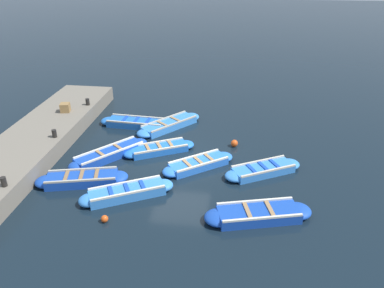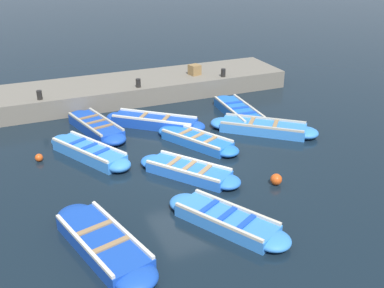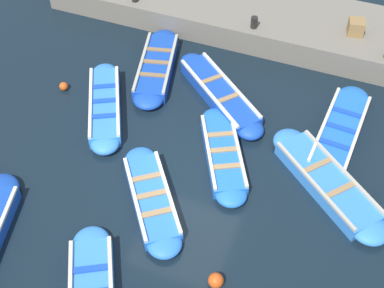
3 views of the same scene
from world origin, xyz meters
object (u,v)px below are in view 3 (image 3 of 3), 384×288
boat_near_quay (219,94)px  boat_far_corner (327,182)px  wooden_crate (356,27)px  buoy_orange_near (64,86)px  boat_outer_left (152,199)px  boat_end_of_row (105,106)px  boat_centre (157,67)px  boat_drifting (223,154)px  boat_outer_right (339,133)px  bollard_mid_north (254,22)px  buoy_yellow_far (216,281)px

boat_near_quay → boat_far_corner: bearing=59.5°
wooden_crate → buoy_orange_near: 8.51m
boat_outer_left → boat_end_of_row: 3.37m
boat_centre → boat_outer_left: 4.68m
boat_drifting → boat_outer_right: bearing=124.5°
boat_outer_left → boat_drifting: size_ratio=0.95×
boat_outer_left → wooden_crate: (-7.17, 3.28, 0.82)m
boat_outer_right → boat_end_of_row: 6.19m
boat_near_quay → bollard_mid_north: 2.61m
boat_near_quay → buoy_yellow_far: 5.62m
boat_centre → boat_near_quay: boat_near_quay is taller
boat_centre → boat_near_quay: size_ratio=1.07×
boat_outer_right → buoy_yellow_far: size_ratio=11.80×
boat_drifting → buoy_orange_near: bearing=-99.1°
boat_drifting → wooden_crate: 5.78m
buoy_yellow_far → buoy_orange_near: bearing=-124.5°
boat_drifting → boat_near_quay: bearing=-158.4°
boat_outer_left → boat_outer_right: (-3.64, 3.64, 0.01)m
wooden_crate → buoy_orange_near: bearing=-58.1°
buoy_yellow_far → boat_centre: bearing=-146.2°
boat_outer_left → boat_near_quay: 3.92m
boat_outer_right → buoy_yellow_far: (5.06, -1.57, -0.01)m
wooden_crate → buoy_yellow_far: size_ratio=1.36×
boat_drifting → boat_near_quay: 2.17m
boat_drifting → buoy_yellow_far: size_ratio=9.92×
boat_near_quay → buoy_orange_near: (1.22, -4.19, -0.07)m
boat_outer_left → boat_near_quay: boat_near_quay is taller
bollard_mid_north → buoy_orange_near: (3.71, -4.36, -0.81)m
boat_outer_left → wooden_crate: 7.93m
buoy_yellow_far → boat_near_quay: bearing=-161.5°
boat_far_corner → buoy_yellow_far: size_ratio=10.68×
boat_far_corner → buoy_orange_near: (-0.77, -7.57, -0.05)m
boat_near_quay → wooden_crate: bearing=137.4°
boat_far_corner → boat_end_of_row: bearing=-94.0°
boat_end_of_row → buoy_yellow_far: 5.85m
boat_near_quay → bollard_mid_north: bollard_mid_north is taller
boat_centre → boat_far_corner: (2.41, 5.45, -0.01)m
boat_drifting → boat_outer_right: (-1.75, 2.55, 0.02)m
buoy_orange_near → boat_drifting: bearing=80.9°
boat_near_quay → boat_centre: bearing=-101.5°
boat_outer_right → boat_far_corner: boat_far_corner is taller
boat_drifting → buoy_yellow_far: 3.45m
boat_drifting → bollard_mid_north: (-4.51, -0.62, 0.78)m
wooden_crate → buoy_orange_near: wooden_crate is taller
boat_centre → wooden_crate: (-2.84, 5.07, 0.80)m
buoy_orange_near → boat_outer_right: bearing=97.2°
boat_outer_right → boat_near_quay: boat_near_quay is taller
boat_centre → bollard_mid_north: bearing=132.7°
boat_outer_right → boat_near_quay: size_ratio=1.14×
boat_outer_left → boat_far_corner: size_ratio=0.88×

